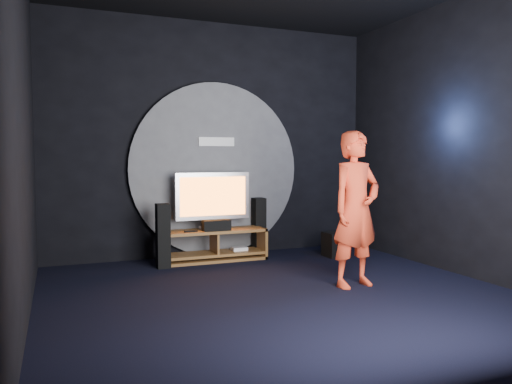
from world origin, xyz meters
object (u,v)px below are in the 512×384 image
at_px(tower_speaker_right, 259,226).
at_px(player, 356,209).
at_px(media_console, 215,247).
at_px(tv, 213,198).
at_px(subwoofer, 336,244).
at_px(tower_speaker_left, 163,236).

distance_m(tower_speaker_right, player, 2.26).
distance_m(media_console, player, 2.36).
relative_size(tv, subwoofer, 3.01).
height_order(tower_speaker_left, subwoofer, tower_speaker_left).
xyz_separation_m(tower_speaker_left, player, (1.87, -1.78, 0.46)).
bearing_deg(player, subwoofer, 56.50).
distance_m(tv, tower_speaker_left, 0.95).
relative_size(media_console, tv, 1.36).
xyz_separation_m(tower_speaker_left, tower_speaker_right, (1.56, 0.41, 0.00)).
relative_size(tv, tower_speaker_left, 1.27).
bearing_deg(player, tower_speaker_right, 88.25).
height_order(tower_speaker_left, tower_speaker_right, same).
bearing_deg(tower_speaker_left, player, -43.51).
bearing_deg(tower_speaker_left, tower_speaker_right, 14.77).
distance_m(tower_speaker_left, player, 2.62).
bearing_deg(media_console, subwoofer, -12.62).
relative_size(media_console, player, 0.83).
height_order(tower_speaker_right, subwoofer, tower_speaker_right).
relative_size(media_console, tower_speaker_right, 1.72).
distance_m(tower_speaker_left, subwoofer, 2.58).
relative_size(media_console, subwoofer, 4.10).
bearing_deg(media_console, tv, 95.72).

